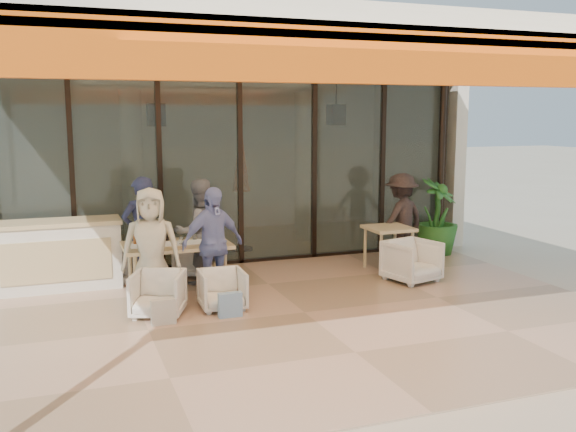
% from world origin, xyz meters
% --- Properties ---
extents(ground, '(70.00, 70.00, 0.00)m').
position_xyz_m(ground, '(0.00, 0.00, 0.00)').
color(ground, '#C6B293').
rests_on(ground, ground).
extents(terrace_floor, '(8.00, 6.00, 0.01)m').
position_xyz_m(terrace_floor, '(0.00, 0.00, 0.01)').
color(terrace_floor, tan).
rests_on(terrace_floor, ground).
extents(terrace_structure, '(8.00, 6.00, 3.40)m').
position_xyz_m(terrace_structure, '(0.00, -0.26, 3.25)').
color(terrace_structure, silver).
rests_on(terrace_structure, ground).
extents(glass_storefront, '(8.08, 0.10, 3.20)m').
position_xyz_m(glass_storefront, '(0.00, 3.00, 1.60)').
color(glass_storefront, '#9EADA3').
rests_on(glass_storefront, ground).
extents(interior_block, '(9.05, 3.62, 3.52)m').
position_xyz_m(interior_block, '(0.01, 5.31, 2.23)').
color(interior_block, silver).
rests_on(interior_block, ground).
extents(host_counter, '(1.85, 0.65, 1.04)m').
position_xyz_m(host_counter, '(-2.99, 2.30, 0.53)').
color(host_counter, silver).
rests_on(host_counter, ground).
extents(dining_table, '(1.50, 0.90, 0.93)m').
position_xyz_m(dining_table, '(-1.38, 1.50, 0.69)').
color(dining_table, '#CCB67C').
rests_on(dining_table, ground).
extents(chair_far_left, '(0.64, 0.60, 0.66)m').
position_xyz_m(chair_far_left, '(-1.79, 2.45, 0.33)').
color(chair_far_left, silver).
rests_on(chair_far_left, ground).
extents(chair_far_right, '(0.74, 0.71, 0.62)m').
position_xyz_m(chair_far_right, '(-0.95, 2.45, 0.31)').
color(chair_far_right, silver).
rests_on(chair_far_right, ground).
extents(chair_near_left, '(0.80, 0.78, 0.65)m').
position_xyz_m(chair_near_left, '(-1.79, 0.55, 0.32)').
color(chair_near_left, silver).
rests_on(chair_near_left, ground).
extents(chair_near_right, '(0.60, 0.56, 0.60)m').
position_xyz_m(chair_near_right, '(-0.95, 0.55, 0.30)').
color(chair_near_right, silver).
rests_on(chair_near_right, ground).
extents(diner_navy, '(0.70, 0.56, 1.68)m').
position_xyz_m(diner_navy, '(-1.79, 1.95, 0.84)').
color(diner_navy, '#192037').
rests_on(diner_navy, ground).
extents(diner_grey, '(0.90, 0.77, 1.61)m').
position_xyz_m(diner_grey, '(-0.95, 1.95, 0.81)').
color(diner_grey, slate).
rests_on(diner_grey, ground).
extents(diner_cream, '(0.88, 0.67, 1.61)m').
position_xyz_m(diner_cream, '(-1.79, 1.05, 0.80)').
color(diner_cream, beige).
rests_on(diner_cream, ground).
extents(diner_periwinkle, '(1.00, 0.64, 1.59)m').
position_xyz_m(diner_periwinkle, '(-0.95, 1.05, 0.79)').
color(diner_periwinkle, '#7C89CE').
rests_on(diner_periwinkle, ground).
extents(tote_bag_cream, '(0.30, 0.10, 0.34)m').
position_xyz_m(tote_bag_cream, '(-1.79, 0.15, 0.17)').
color(tote_bag_cream, silver).
rests_on(tote_bag_cream, ground).
extents(tote_bag_blue, '(0.30, 0.10, 0.34)m').
position_xyz_m(tote_bag_blue, '(-0.95, 0.15, 0.17)').
color(tote_bag_blue, '#99BFD8').
rests_on(tote_bag_blue, ground).
extents(side_table, '(0.70, 0.70, 0.74)m').
position_xyz_m(side_table, '(2.13, 1.67, 0.64)').
color(side_table, '#CCB67C').
rests_on(side_table, ground).
extents(side_chair, '(0.85, 0.82, 0.72)m').
position_xyz_m(side_chair, '(2.13, 0.92, 0.36)').
color(side_chair, silver).
rests_on(side_chair, ground).
extents(standing_woman, '(1.15, 0.89, 1.56)m').
position_xyz_m(standing_woman, '(2.64, 2.16, 0.78)').
color(standing_woman, black).
rests_on(standing_woman, ground).
extents(potted_palm, '(1.11, 1.11, 1.41)m').
position_xyz_m(potted_palm, '(3.58, 2.48, 0.70)').
color(potted_palm, '#1E5919').
rests_on(potted_palm, ground).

